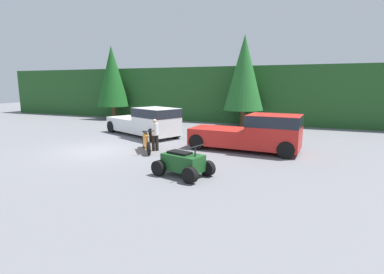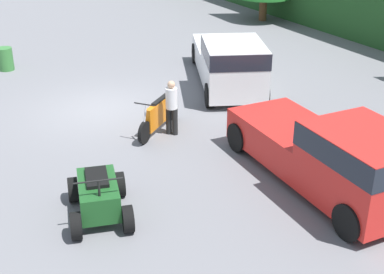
{
  "view_description": "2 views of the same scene",
  "coord_description": "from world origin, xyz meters",
  "px_view_note": "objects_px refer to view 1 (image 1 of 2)",
  "views": [
    {
      "loc": [
        10.08,
        -11.78,
        3.33
      ],
      "look_at": [
        4.97,
        0.56,
        0.95
      ],
      "focal_mm": 28.0,
      "sensor_mm": 36.0,
      "label": 1
    },
    {
      "loc": [
        15.3,
        -5.09,
        6.49
      ],
      "look_at": [
        4.97,
        0.56,
        0.95
      ],
      "focal_mm": 50.0,
      "sensor_mm": 36.0,
      "label": 2
    }
  ],
  "objects_px": {
    "pickup_truck_red": "(256,132)",
    "quad_atv": "(183,164)",
    "pickup_truck_second": "(147,121)",
    "dirt_bike": "(146,142)",
    "rider_person": "(155,134)"
  },
  "relations": [
    {
      "from": "pickup_truck_red",
      "to": "quad_atv",
      "type": "relative_size",
      "value": 2.42
    },
    {
      "from": "pickup_truck_red",
      "to": "pickup_truck_second",
      "type": "height_order",
      "value": "same"
    },
    {
      "from": "pickup_truck_red",
      "to": "dirt_bike",
      "type": "xyz_separation_m",
      "value": [
        -5.02,
        -2.1,
        -0.5
      ]
    },
    {
      "from": "pickup_truck_red",
      "to": "dirt_bike",
      "type": "height_order",
      "value": "pickup_truck_red"
    },
    {
      "from": "pickup_truck_red",
      "to": "rider_person",
      "type": "bearing_deg",
      "value": -155.79
    },
    {
      "from": "pickup_truck_red",
      "to": "quad_atv",
      "type": "xyz_separation_m",
      "value": [
        -1.67,
        -5.08,
        -0.52
      ]
    },
    {
      "from": "pickup_truck_red",
      "to": "quad_atv",
      "type": "bearing_deg",
      "value": -105.23
    },
    {
      "from": "dirt_bike",
      "to": "quad_atv",
      "type": "distance_m",
      "value": 4.48
    },
    {
      "from": "quad_atv",
      "to": "rider_person",
      "type": "xyz_separation_m",
      "value": [
        -3.0,
        3.27,
        0.41
      ]
    },
    {
      "from": "pickup_truck_second",
      "to": "dirt_bike",
      "type": "height_order",
      "value": "pickup_truck_second"
    },
    {
      "from": "dirt_bike",
      "to": "quad_atv",
      "type": "height_order",
      "value": "quad_atv"
    },
    {
      "from": "pickup_truck_red",
      "to": "rider_person",
      "type": "height_order",
      "value": "pickup_truck_red"
    },
    {
      "from": "pickup_truck_red",
      "to": "quad_atv",
      "type": "height_order",
      "value": "pickup_truck_red"
    },
    {
      "from": "pickup_truck_second",
      "to": "dirt_bike",
      "type": "distance_m",
      "value": 4.42
    },
    {
      "from": "dirt_bike",
      "to": "rider_person",
      "type": "relative_size",
      "value": 1.16
    }
  ]
}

